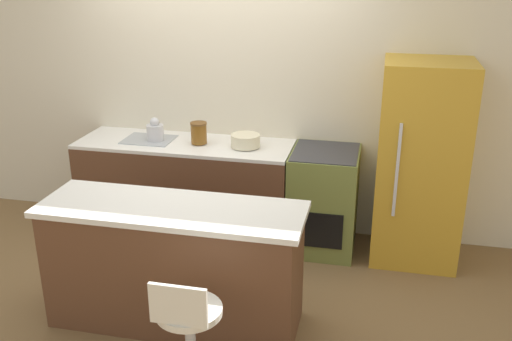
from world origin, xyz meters
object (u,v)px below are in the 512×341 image
stool_chair (189,336)px  mixing_bowl (245,141)px  kettle (155,131)px  oven_range (323,200)px  refrigerator (420,164)px

stool_chair → mixing_bowl: 2.08m
kettle → mixing_bowl: bearing=0.0°
oven_range → stool_chair: oven_range is taller
refrigerator → stool_chair: (-1.32, -2.03, -0.42)m
oven_range → stool_chair: bearing=-105.0°
refrigerator → mixing_bowl: refrigerator is taller
mixing_bowl → stool_chair: bearing=-85.7°
stool_chair → kettle: (-0.98, 2.01, 0.56)m
refrigerator → stool_chair: 2.45m
refrigerator → stool_chair: size_ratio=2.03×
kettle → mixing_bowl: 0.83m
refrigerator → kettle: refrigerator is taller
mixing_bowl → refrigerator: bearing=0.7°
refrigerator → stool_chair: refrigerator is taller
oven_range → mixing_bowl: mixing_bowl is taller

